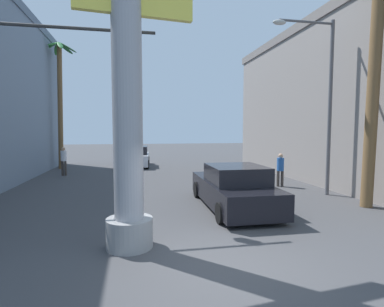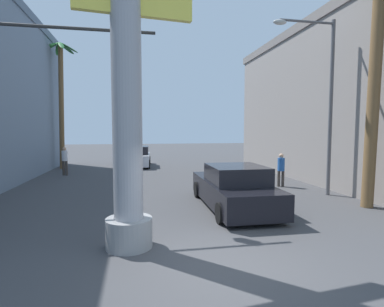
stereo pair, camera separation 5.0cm
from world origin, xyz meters
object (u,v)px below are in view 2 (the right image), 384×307
Objects in this scene: car_lead at (234,188)px; palm_tree_far_left at (61,92)px; palm_tree_near_right at (376,47)px; pedestrian_mid_right at (281,167)px; pedestrian_far_left at (65,159)px; neon_sign_pole at (126,23)px; street_lamp at (322,90)px; car_far at (137,157)px; traffic_light_mast at (32,82)px.

palm_tree_far_left reaches higher than car_lead.
pedestrian_mid_right is (-1.26, 4.24, -4.76)m from palm_tree_near_right.
neon_sign_pole is at bearing -71.63° from pedestrian_far_left.
neon_sign_pole is 1.49× the size of street_lamp.
palm_tree_near_right is (0.62, -2.07, 1.26)m from street_lamp.
neon_sign_pole is 13.69m from pedestrian_far_left.
neon_sign_pole is 6.51m from car_lead.
car_far is at bearing 120.26° from palm_tree_near_right.
car_lead is at bearing -75.94° from car_far.
street_lamp is at bearing 106.66° from palm_tree_near_right.
pedestrian_far_left is 12.79m from pedestrian_mid_right.
traffic_light_mast is (-2.79, 2.55, -1.00)m from neon_sign_pole.
car_lead is 1.15× the size of car_far.
traffic_light_mast is 0.65× the size of palm_tree_far_left.
pedestrian_mid_right is (11.35, -5.91, -0.08)m from pedestrian_far_left.
traffic_light_mast is 14.52m from car_far.
traffic_light_mast is 11.40m from palm_tree_near_right.
street_lamp reaches higher than pedestrian_mid_right.
car_lead is at bearing 4.22° from traffic_light_mast.
neon_sign_pole is 6.63× the size of pedestrian_mid_right.
car_lead is 0.57× the size of palm_tree_far_left.
traffic_light_mast is 3.37× the size of pedestrian_far_left.
car_far is at bearing 122.31° from street_lamp.
traffic_light_mast is 1.14× the size of car_lead.
pedestrian_far_left is (0.88, -3.60, -4.47)m from palm_tree_far_left.
neon_sign_pole is 9.01m from street_lamp.
palm_tree_near_right reaches higher than palm_tree_far_left.
palm_tree_far_left is at bearing -176.34° from car_far.
car_lead is 16.28m from palm_tree_far_left.
traffic_light_mast reaches higher than pedestrian_far_left.
palm_tree_far_left reaches higher than street_lamp.
palm_tree_near_right reaches higher than pedestrian_far_left.
street_lamp is at bearing -42.19° from palm_tree_far_left.
car_far is at bearing 41.84° from pedestrian_far_left.
car_lead is 13.71m from car_far.
pedestrian_mid_right reaches higher than car_far.
car_far is 7.12m from palm_tree_far_left.
palm_tree_near_right is at bearing -59.74° from car_far.
car_far is 5.91m from pedestrian_far_left.
neon_sign_pole reaches higher than pedestrian_mid_right.
palm_tree_near_right is at bearing -1.60° from traffic_light_mast.
palm_tree_far_left is (-12.88, 11.67, 1.04)m from street_lamp.
palm_tree_near_right is 6.50m from pedestrian_mid_right.
neon_sign_pole reaches higher than palm_tree_near_right.
car_lead is at bearing 39.89° from neon_sign_pole.
palm_tree_near_right is at bearing -38.82° from pedestrian_far_left.
car_lead is (-4.27, -1.29, -3.75)m from street_lamp.
neon_sign_pole is 6.21× the size of pedestrian_far_left.
pedestrian_mid_right is (10.02, 3.93, -3.23)m from traffic_light_mast.
street_lamp is 0.81× the size of palm_tree_far_left.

